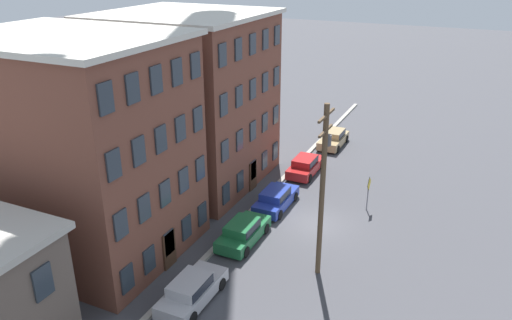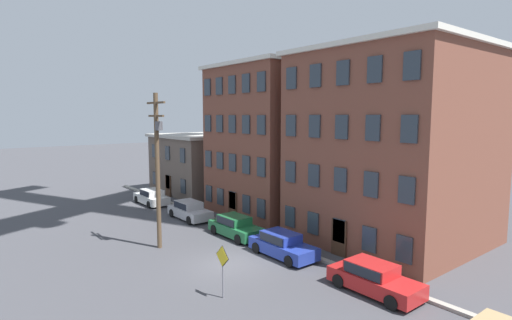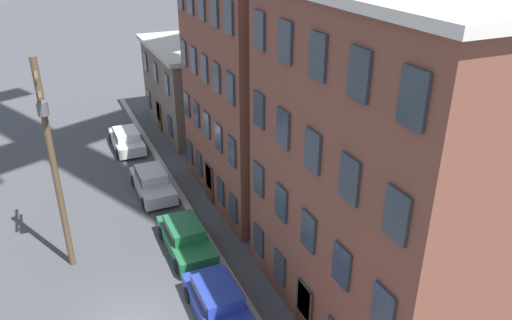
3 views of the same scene
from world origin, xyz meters
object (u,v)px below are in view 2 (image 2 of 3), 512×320
Objects in this scene: car_silver at (189,210)px; car_red at (374,277)px; car_white at (152,196)px; car_blue at (282,244)px; utility_pole at (158,162)px; caution_sign at (223,263)px; car_green at (235,226)px.

car_red is at bearing 0.52° from car_silver.
car_blue is (18.04, 0.24, 0.00)m from car_white.
car_red is at bearing 22.73° from utility_pole.
car_blue is 6.35m from caution_sign.
car_green and car_blue have the same top height.
car_red is (24.35, 0.33, 0.00)m from car_white.
caution_sign is at bearing -67.81° from car_blue.
car_blue is 1.00× the size of car_red.
car_blue is at bearing 0.77° from car_white.
caution_sign is at bearing -5.32° from utility_pole.
car_white is 1.00× the size of car_green.
car_white is 18.04m from car_blue.
caution_sign is (2.37, -5.82, 0.91)m from car_blue.
utility_pole is (-8.33, 0.77, 3.79)m from caution_sign.
car_green is 1.00× the size of car_red.
utility_pole is at bearing -44.00° from car_silver.
car_blue is 6.31m from car_red.
caution_sign is at bearing -39.04° from car_green.
car_white is at bearing -179.23° from car_blue.
utility_pole reaches higher than car_red.
car_silver and car_blue have the same top height.
car_red is at bearing -0.03° from car_green.
car_blue is at bearing -1.16° from car_green.
car_silver and car_red have the same top height.
car_white is 1.00× the size of car_blue.
car_red is 1.77× the size of caution_sign.
car_silver and car_green have the same top height.
car_white and car_green have the same top height.
utility_pole is (-5.95, -5.04, 4.70)m from car_blue.
car_green is (13.11, 0.34, 0.00)m from car_white.
caution_sign reaches higher than car_silver.
utility_pole is at bearing -101.29° from car_green.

